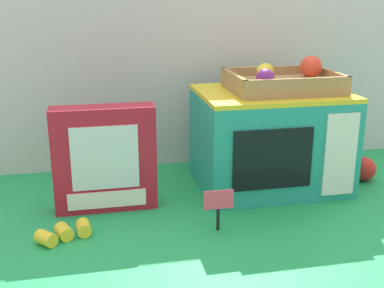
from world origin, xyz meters
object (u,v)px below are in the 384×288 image
object	(u,v)px
toy_microwave	(270,139)
loose_toy_banana	(65,233)
food_groups_crate	(284,82)
loose_toy_apple	(364,169)
price_sign	(218,204)
cookie_set_box	(105,159)

from	to	relation	value
toy_microwave	loose_toy_banana	distance (m)	0.61
food_groups_crate	loose_toy_apple	distance (m)	0.36
toy_microwave	price_sign	size ratio (longest dim) A/B	3.98
cookie_set_box	toy_microwave	bearing A→B (deg)	8.25
toy_microwave	loose_toy_apple	xyz separation A→B (m)	(0.28, -0.03, -0.10)
loose_toy_banana	cookie_set_box	bearing A→B (deg)	56.48
food_groups_crate	cookie_set_box	bearing A→B (deg)	-172.19
cookie_set_box	loose_toy_banana	bearing A→B (deg)	-123.52
toy_microwave	cookie_set_box	distance (m)	0.46
loose_toy_banana	loose_toy_apple	world-z (taller)	loose_toy_apple
cookie_set_box	price_sign	size ratio (longest dim) A/B	2.66
food_groups_crate	cookie_set_box	world-z (taller)	food_groups_crate
toy_microwave	price_sign	bearing A→B (deg)	-130.87
loose_toy_apple	toy_microwave	bearing A→B (deg)	174.85
toy_microwave	loose_toy_apple	size ratio (longest dim) A/B	5.67
toy_microwave	loose_toy_banana	bearing A→B (deg)	-158.77
toy_microwave	food_groups_crate	xyz separation A→B (m)	(0.03, 0.00, 0.16)
loose_toy_apple	loose_toy_banana	bearing A→B (deg)	-167.21
cookie_set_box	loose_toy_banana	xyz separation A→B (m)	(-0.10, -0.15, -0.12)
price_sign	loose_toy_banana	bearing A→B (deg)	175.32
food_groups_crate	loose_toy_banana	world-z (taller)	food_groups_crate
price_sign	loose_toy_banana	xyz separation A→B (m)	(-0.35, 0.03, -0.05)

